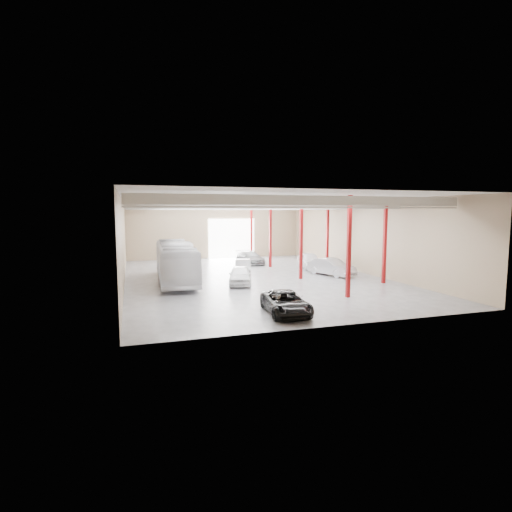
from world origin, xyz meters
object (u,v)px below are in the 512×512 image
car_row_a (240,275)px  car_row_b (243,267)px  car_row_c (250,258)px  car_right_far (310,260)px  car_right_near (331,267)px  black_sedan (286,303)px  coach_bus (176,262)px

car_row_a → car_row_b: car_row_a is taller
car_row_c → car_right_far: car_right_far is taller
car_row_b → car_right_far: 8.05m
car_right_far → car_row_a: bearing=-133.6°
car_row_a → car_row_c: car_row_a is taller
car_row_c → car_right_far: bearing=-52.2°
car_row_c → car_right_near: bearing=-72.1°
car_row_b → black_sedan: bearing=-79.8°
car_right_near → coach_bus: bearing=156.4°
coach_bus → car_right_far: bearing=18.4°
coach_bus → car_row_a: coach_bus is taller
car_row_a → car_right_far: 11.90m
car_row_a → car_right_near: (9.28, 1.92, 0.05)m
black_sedan → car_row_b: car_row_b is taller
car_right_near → car_right_far: size_ratio=1.02×
car_right_near → car_right_far: 5.21m
black_sedan → car_right_far: 19.59m
car_right_far → car_row_b: bearing=-156.5°
car_row_b → car_row_c: size_ratio=0.85×
coach_bus → black_sedan: 13.87m
car_right_near → car_right_far: (0.25, 5.20, 0.01)m
black_sedan → car_row_b: 15.30m
car_row_c → coach_bus: bearing=-142.5°
coach_bus → car_row_c: bearing=46.8°
black_sedan → car_row_a: car_row_a is taller
coach_bus → black_sedan: (4.84, -12.96, -1.03)m
car_row_b → car_right_near: (7.57, -3.28, 0.11)m
coach_bus → car_row_a: size_ratio=2.76×
car_row_b → car_right_near: size_ratio=0.86×
car_row_a → car_row_c: size_ratio=0.90×
car_row_c → car_right_near: size_ratio=1.01×
coach_bus → car_row_a: bearing=-29.2°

